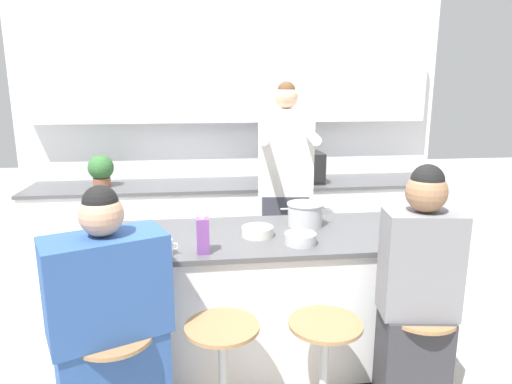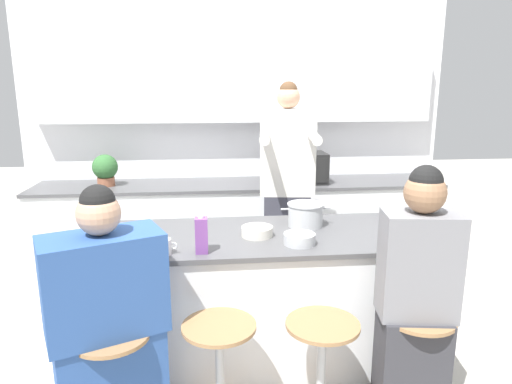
# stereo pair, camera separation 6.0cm
# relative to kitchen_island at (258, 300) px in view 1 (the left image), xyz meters

# --- Properties ---
(ground_plane) EXTENTS (16.00, 16.00, 0.00)m
(ground_plane) POSITION_rel_kitchen_island_xyz_m (0.00, 0.00, -0.45)
(ground_plane) COLOR #B2ADA3
(wall_back) EXTENTS (4.10, 0.22, 2.70)m
(wall_back) POSITION_rel_kitchen_island_xyz_m (0.00, 1.83, 1.09)
(wall_back) COLOR white
(wall_back) RESTS_ON ground_plane
(back_counter) EXTENTS (3.81, 0.62, 0.90)m
(back_counter) POSITION_rel_kitchen_island_xyz_m (0.00, 1.54, -0.00)
(back_counter) COLOR silver
(back_counter) RESTS_ON ground_plane
(kitchen_island) EXTENTS (1.93, 0.80, 0.89)m
(kitchen_island) POSITION_rel_kitchen_island_xyz_m (0.00, 0.00, 0.00)
(kitchen_island) COLOR black
(kitchen_island) RESTS_ON ground_plane
(bar_stool_center_left) EXTENTS (0.38, 0.38, 0.64)m
(bar_stool_center_left) POSITION_rel_kitchen_island_xyz_m (-0.26, -0.62, -0.10)
(bar_stool_center_left) COLOR #997047
(bar_stool_center_left) RESTS_ON ground_plane
(bar_stool_center_right) EXTENTS (0.38, 0.38, 0.64)m
(bar_stool_center_right) POSITION_rel_kitchen_island_xyz_m (0.26, -0.66, -0.10)
(bar_stool_center_right) COLOR #997047
(bar_stool_center_right) RESTS_ON ground_plane
(bar_stool_rightmost) EXTENTS (0.38, 0.38, 0.64)m
(bar_stool_rightmost) POSITION_rel_kitchen_island_xyz_m (0.77, -0.64, -0.10)
(bar_stool_rightmost) COLOR #997047
(bar_stool_rightmost) RESTS_ON ground_plane
(person_cooking) EXTENTS (0.49, 0.63, 1.82)m
(person_cooking) POSITION_rel_kitchen_island_xyz_m (0.31, 0.75, 0.45)
(person_cooking) COLOR #383842
(person_cooking) RESTS_ON ground_plane
(person_wrapped_blanket) EXTENTS (0.61, 0.48, 1.36)m
(person_wrapped_blanket) POSITION_rel_kitchen_island_xyz_m (-0.79, -0.63, 0.18)
(person_wrapped_blanket) COLOR #2D5193
(person_wrapped_blanket) RESTS_ON ground_plane
(person_seated_near) EXTENTS (0.41, 0.31, 1.42)m
(person_seated_near) POSITION_rel_kitchen_island_xyz_m (0.75, -0.63, 0.21)
(person_seated_near) COLOR #333338
(person_seated_near) RESTS_ON ground_plane
(cooking_pot) EXTENTS (0.33, 0.24, 0.15)m
(cooking_pot) POSITION_rel_kitchen_island_xyz_m (0.33, 0.14, 0.52)
(cooking_pot) COLOR #B7BABC
(cooking_pot) RESTS_ON kitchen_island
(fruit_bowl) EXTENTS (0.19, 0.19, 0.06)m
(fruit_bowl) POSITION_rel_kitchen_island_xyz_m (-0.01, -0.04, 0.47)
(fruit_bowl) COLOR silver
(fruit_bowl) RESTS_ON kitchen_island
(mixing_bowl_steel) EXTENTS (0.18, 0.18, 0.06)m
(mixing_bowl_steel) POSITION_rel_kitchen_island_xyz_m (0.22, -0.21, 0.47)
(mixing_bowl_steel) COLOR #B7BABC
(mixing_bowl_steel) RESTS_ON kitchen_island
(coffee_cup_near) EXTENTS (0.11, 0.08, 0.09)m
(coffee_cup_near) POSITION_rel_kitchen_island_xyz_m (-0.54, -0.29, 0.49)
(coffee_cup_near) COLOR white
(coffee_cup_near) RESTS_ON kitchen_island
(banana_bunch) EXTENTS (0.14, 0.10, 0.04)m
(banana_bunch) POSITION_rel_kitchen_island_xyz_m (-0.85, 0.12, 0.46)
(banana_bunch) COLOR yellow
(banana_bunch) RESTS_ON kitchen_island
(juice_carton) EXTENTS (0.07, 0.07, 0.21)m
(juice_carton) POSITION_rel_kitchen_island_xyz_m (-0.34, -0.29, 0.54)
(juice_carton) COLOR #7A428E
(juice_carton) RESTS_ON kitchen_island
(microwave) EXTENTS (0.55, 0.33, 0.28)m
(microwave) POSITION_rel_kitchen_island_xyz_m (0.53, 1.49, 0.59)
(microwave) COLOR black
(microwave) RESTS_ON back_counter
(potted_plant) EXTENTS (0.23, 0.23, 0.29)m
(potted_plant) POSITION_rel_kitchen_island_xyz_m (-1.23, 1.54, 0.60)
(potted_plant) COLOR #93563D
(potted_plant) RESTS_ON back_counter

